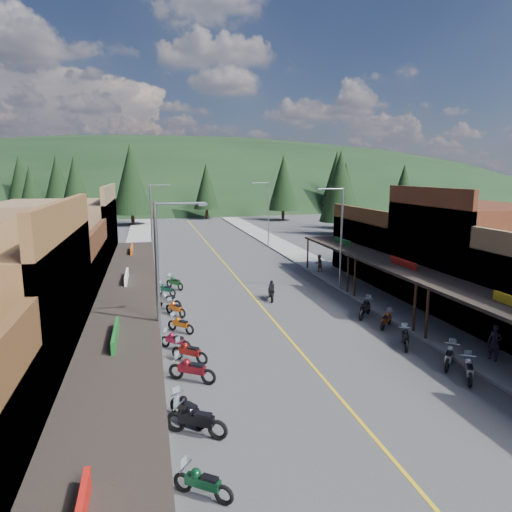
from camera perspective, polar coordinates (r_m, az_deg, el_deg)
ground at (r=27.09m, az=3.29°, el=-9.28°), size 220.00×220.00×0.00m
centerline at (r=45.95m, az=-3.83°, el=-1.06°), size 0.15×90.00×0.01m
sidewalk_west at (r=45.36m, az=-14.74°, el=-1.45°), size 3.40×94.00×0.15m
sidewalk_east at (r=48.10m, az=6.44°, el=-0.50°), size 3.40×94.00×0.15m
shop_west_2 at (r=27.69m, az=-26.32°, el=-4.45°), size 10.90×9.00×6.20m
shop_west_3 at (r=36.73m, az=-23.22°, el=0.79°), size 10.90×10.20×8.20m
shop_east_2 at (r=34.07m, az=25.29°, el=-0.06°), size 10.90×9.00×8.20m
shop_east_3 at (r=42.02m, az=17.05°, el=0.93°), size 10.90×10.20×6.20m
streetlight_0 at (r=19.01m, az=-11.72°, el=-3.99°), size 2.16×0.18×8.00m
streetlight_1 at (r=46.66m, az=-12.79°, el=4.42°), size 2.16×0.18×8.00m
streetlight_2 at (r=35.75m, az=10.42°, el=2.75°), size 2.16×0.18×8.00m
streetlight_3 at (r=56.47m, az=1.42°, el=5.67°), size 2.16×0.18×8.00m
ridge_hill at (r=159.86m, az=-10.73°, el=6.95°), size 310.00×140.00×60.00m
pine_1 at (r=95.90m, az=-23.57°, el=8.42°), size 5.88×5.88×12.50m
pine_2 at (r=82.48m, az=-15.35°, el=9.25°), size 6.72×6.72×14.00m
pine_3 at (r=91.18m, az=-6.22°, el=8.68°), size 5.04×5.04×11.00m
pine_4 at (r=88.17m, az=3.45°, el=9.16°), size 5.88×5.88×12.50m
pine_5 at (r=104.93m, az=10.04°, el=9.63°), size 6.72×6.72×14.00m
pine_6 at (r=103.31m, az=17.99°, el=8.44°), size 5.04×5.04×11.00m
pine_7 at (r=103.43m, az=-27.40°, el=8.21°), size 5.88×5.88×12.50m
pine_8 at (r=66.15m, az=-26.27°, el=6.62°), size 4.48×4.48×10.00m
pine_9 at (r=76.23m, az=11.10°, el=8.15°), size 4.93×4.93×10.80m
pine_10 at (r=75.22m, az=-21.66°, el=7.90°), size 5.38×5.38×11.60m
pine_11 at (r=68.19m, az=10.47°, el=8.61°), size 5.82×5.82×12.40m
bike_west_2 at (r=14.42m, az=-6.67°, el=-26.21°), size 1.87×1.60×1.06m
bike_west_3 at (r=17.02m, az=-7.48°, el=-19.53°), size 2.33×1.83×1.30m
bike_west_4 at (r=17.91m, az=-8.63°, el=-18.22°), size 1.62×2.05×1.14m
bike_west_5 at (r=20.81m, az=-8.02°, el=-13.75°), size 2.27×1.84×1.27m
bike_west_6 at (r=22.84m, az=-8.33°, el=-11.66°), size 1.98×1.82×1.16m
bike_west_7 at (r=24.49m, az=-10.08°, el=-10.27°), size 1.83×1.70×1.07m
bike_west_8 at (r=26.90m, az=-9.40°, el=-8.34°), size 1.76×1.80×1.08m
bike_west_9 at (r=29.99m, az=-10.02°, el=-6.37°), size 1.60×1.94×1.09m
bike_west_10 at (r=31.45m, az=-11.02°, el=-5.39°), size 2.21×2.16×1.32m
bike_west_11 at (r=34.89m, az=-11.19°, el=-4.05°), size 1.74×1.75×1.06m
bike_west_12 at (r=36.71m, az=-10.14°, el=-3.23°), size 1.68×2.03×1.14m
bike_east_4 at (r=22.83m, az=25.07°, el=-12.61°), size 1.63×2.04×1.14m
bike_east_5 at (r=23.94m, az=23.06°, el=-11.34°), size 1.92×1.95×1.17m
bike_east_6 at (r=25.63m, az=18.17°, el=-9.65°), size 1.42×2.04×1.11m
bike_east_7 at (r=28.44m, az=15.98°, el=-7.59°), size 1.75×1.73×1.06m
bike_east_8 at (r=30.05m, az=13.48°, el=-6.27°), size 2.06×2.19×1.29m
rider_on_bike at (r=33.09m, az=1.88°, el=-4.50°), size 0.93×2.06×1.52m
pedestrian_east_a at (r=25.14m, az=27.66°, el=-9.57°), size 0.64×0.76×1.78m
pedestrian_east_b at (r=42.14m, az=7.85°, el=-0.90°), size 0.85×0.62×1.57m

